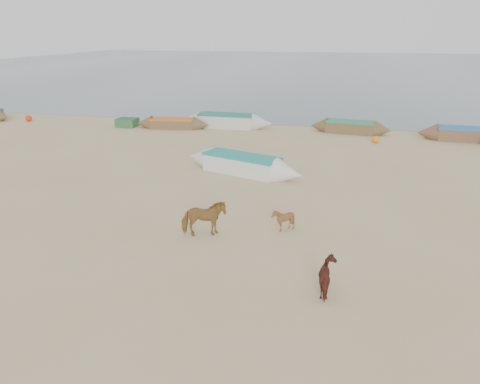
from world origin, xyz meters
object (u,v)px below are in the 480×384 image
Objects in this scene: cow_adult at (204,219)px; calf_front at (283,220)px; calf_right at (330,277)px; near_canoe at (242,164)px.

cow_adult is 2.78m from calf_front.
calf_right is 0.14× the size of near_canoe.
cow_adult reaches higher than near_canoe.
calf_right reaches higher than near_canoe.
cow_adult is at bearing -66.78° from near_canoe.
cow_adult is 1.79× the size of calf_front.
calf_right is (4.39, -2.73, -0.16)m from cow_adult.
calf_right is (1.83, -3.80, 0.06)m from calf_front.
calf_front is at bearing -45.27° from near_canoe.
calf_front is 0.13× the size of near_canoe.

